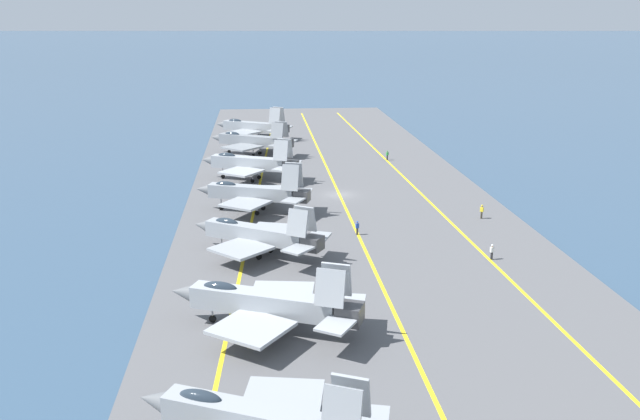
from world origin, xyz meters
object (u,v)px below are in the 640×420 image
at_px(parked_jet_second, 267,303).
at_px(parked_jet_third, 258,234).
at_px(parked_jet_sixth, 252,141).
at_px(crew_blue_vest, 357,227).
at_px(crew_green_vest, 387,155).
at_px(parked_jet_fifth, 250,163).
at_px(parked_jet_seventh, 253,127).
at_px(parked_jet_fourth, 254,193).
at_px(crew_white_vest, 492,251).
at_px(crew_yellow_vest, 482,211).

relative_size(parked_jet_second, parked_jet_third, 1.08).
height_order(parked_jet_second, parked_jet_sixth, parked_jet_sixth).
relative_size(crew_blue_vest, crew_green_vest, 0.97).
distance_m(parked_jet_fifth, parked_jet_seventh, 36.10).
bearing_deg(parked_jet_fourth, parked_jet_second, -178.26).
bearing_deg(parked_jet_fifth, parked_jet_seventh, -0.37).
distance_m(parked_jet_seventh, crew_white_vest, 77.38).
bearing_deg(parked_jet_third, crew_white_vest, -98.45).
bearing_deg(crew_green_vest, parked_jet_second, 161.07).
bearing_deg(crew_yellow_vest, parked_jet_fourth, 79.14).
relative_size(parked_jet_third, crew_green_vest, 8.89).
height_order(parked_jet_second, parked_jet_third, parked_jet_second).
height_order(parked_jet_third, parked_jet_sixth, parked_jet_sixth).
bearing_deg(parked_jet_fifth, parked_jet_third, -178.28).
bearing_deg(crew_blue_vest, parked_jet_second, 155.41).
relative_size(parked_jet_third, crew_yellow_vest, 8.50).
xyz_separation_m(parked_jet_third, crew_yellow_vest, (10.76, -27.84, -1.31)).
height_order(parked_jet_sixth, crew_blue_vest, parked_jet_sixth).
bearing_deg(parked_jet_seventh, crew_green_vest, -134.72).
distance_m(parked_jet_third, parked_jet_fifth, 33.54).
distance_m(parked_jet_fifth, crew_yellow_vest, 36.78).
height_order(parked_jet_fourth, crew_blue_vest, parked_jet_fourth).
relative_size(parked_jet_fourth, parked_jet_fifth, 0.97).
xyz_separation_m(crew_blue_vest, crew_white_vest, (-9.39, -12.77, 0.01)).
bearing_deg(parked_jet_sixth, parked_jet_third, -179.11).
relative_size(parked_jet_second, crew_yellow_vest, 9.19).
height_order(parked_jet_second, crew_yellow_vest, parked_jet_second).
height_order(parked_jet_fifth, crew_blue_vest, parked_jet_fifth).
bearing_deg(parked_jet_fifth, crew_yellow_vest, -128.28).
bearing_deg(crew_blue_vest, crew_green_vest, -15.45).
height_order(parked_jet_seventh, crew_blue_vest, parked_jet_seventh).
xyz_separation_m(parked_jet_fifth, parked_jet_seventh, (36.10, -0.23, -0.23)).
bearing_deg(parked_jet_third, parked_jet_fourth, 1.41).
height_order(crew_yellow_vest, crew_green_vest, crew_yellow_vest).
xyz_separation_m(parked_jet_second, parked_jet_fifth, (51.33, 1.64, 0.39)).
distance_m(parked_jet_sixth, crew_green_vest, 24.37).
bearing_deg(crew_yellow_vest, parked_jet_third, 111.13).
bearing_deg(parked_jet_fourth, parked_jet_sixth, 0.66).
height_order(crew_yellow_vest, crew_white_vest, crew_yellow_vest).
distance_m(parked_jet_fourth, crew_white_vest, 31.61).
xyz_separation_m(parked_jet_third, parked_jet_fifth, (33.52, 1.00, 0.44)).
relative_size(parked_jet_fifth, parked_jet_sixth, 0.98).
distance_m(crew_yellow_vest, crew_green_vest, 36.02).
bearing_deg(crew_white_vest, parked_jet_seventh, 18.84).
bearing_deg(parked_jet_sixth, parked_jet_seventh, -0.15).
distance_m(parked_jet_seventh, crew_yellow_vest, 65.47).
bearing_deg(crew_white_vest, parked_jet_fourth, 51.22).
distance_m(parked_jet_third, crew_green_vest, 51.67).
height_order(parked_jet_fifth, crew_white_vest, parked_jet_fifth).
bearing_deg(crew_green_vest, parked_jet_seventh, 45.28).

